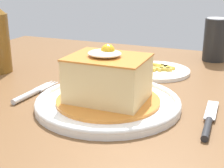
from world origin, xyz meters
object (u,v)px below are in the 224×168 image
at_px(fork, 32,93).
at_px(side_plate_fries, 157,71).
at_px(main_plate, 108,102).
at_px(knife, 208,123).
at_px(soda_can, 215,40).

xyz_separation_m(fork, side_plate_fries, (0.20, 0.26, -0.00)).
xyz_separation_m(main_plate, knife, (0.19, -0.01, -0.00)).
relative_size(knife, soda_can, 1.33).
relative_size(main_plate, soda_can, 2.27).
xyz_separation_m(fork, soda_can, (0.32, 0.45, 0.06)).
relative_size(main_plate, side_plate_fries, 1.66).
relative_size(fork, knife, 0.86).
bearing_deg(side_plate_fries, fork, -127.01).
distance_m(main_plate, side_plate_fries, 0.26).
xyz_separation_m(main_plate, fork, (-0.17, -0.01, -0.00)).
relative_size(fork, side_plate_fries, 0.83).
distance_m(main_plate, knife, 0.19).
distance_m(soda_can, side_plate_fries, 0.23).
height_order(soda_can, side_plate_fries, soda_can).
distance_m(fork, side_plate_fries, 0.33).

